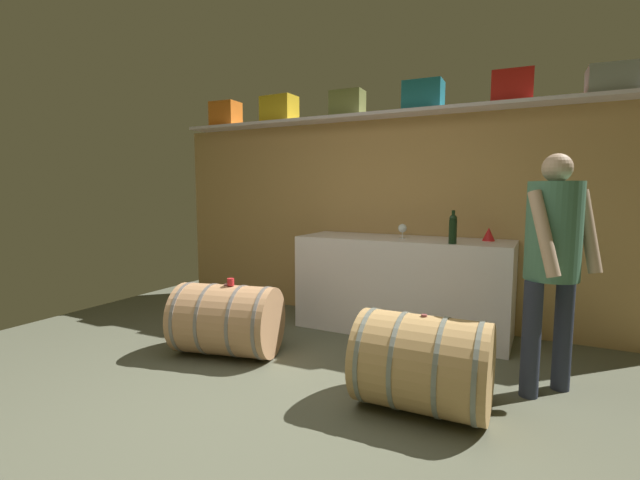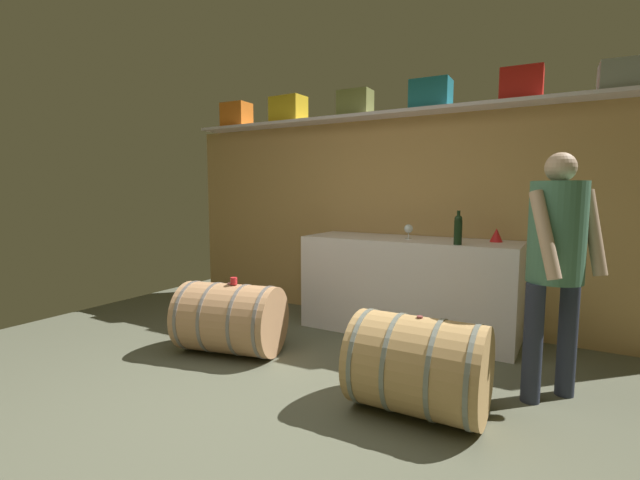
% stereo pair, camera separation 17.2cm
% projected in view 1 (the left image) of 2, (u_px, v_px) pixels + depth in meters
% --- Properties ---
extents(ground_plane, '(6.32, 8.25, 0.02)m').
position_uv_depth(ground_plane, '(294.00, 386.00, 3.12)').
color(ground_plane, '#585A47').
extents(back_wall_panel, '(5.12, 0.10, 2.09)m').
position_uv_depth(back_wall_panel, '(385.00, 221.00, 4.67)').
color(back_wall_panel, tan).
rests_on(back_wall_panel, ground).
extents(high_shelf_board, '(4.71, 0.40, 0.03)m').
position_uv_depth(high_shelf_board, '(381.00, 116.00, 4.42)').
color(high_shelf_board, silver).
rests_on(high_shelf_board, back_wall_panel).
extents(toolcase_orange, '(0.34, 0.26, 0.29)m').
position_uv_depth(toolcase_orange, '(226.00, 115.00, 5.30)').
color(toolcase_orange, orange).
rests_on(toolcase_orange, high_shelf_board).
extents(toolcase_yellow, '(0.39, 0.26, 0.28)m').
position_uv_depth(toolcase_yellow, '(279.00, 110.00, 4.95)').
color(toolcase_yellow, yellow).
rests_on(toolcase_yellow, high_shelf_board).
extents(toolcase_olive, '(0.34, 0.23, 0.26)m').
position_uv_depth(toolcase_olive, '(347.00, 104.00, 4.57)').
color(toolcase_olive, olive).
rests_on(toolcase_olive, high_shelf_board).
extents(toolcase_teal, '(0.37, 0.26, 0.27)m').
position_uv_depth(toolcase_teal, '(423.00, 96.00, 4.21)').
color(toolcase_teal, '#1C7384').
rests_on(toolcase_teal, high_shelf_board).
extents(toolcase_red, '(0.34, 0.25, 0.27)m').
position_uv_depth(toolcase_red, '(512.00, 87.00, 3.86)').
color(toolcase_red, red).
rests_on(toolcase_red, high_shelf_board).
extents(toolcase_grey, '(0.41, 0.30, 0.23)m').
position_uv_depth(toolcase_grey, '(615.00, 80.00, 3.52)').
color(toolcase_grey, gray).
rests_on(toolcase_grey, high_shelf_board).
extents(work_cabinet, '(1.99, 0.66, 0.91)m').
position_uv_depth(work_cabinet, '(402.00, 285.00, 4.25)').
color(work_cabinet, white).
rests_on(work_cabinet, ground).
extents(wine_bottle_dark, '(0.07, 0.07, 0.28)m').
position_uv_depth(wine_bottle_dark, '(453.00, 228.00, 3.74)').
color(wine_bottle_dark, black).
rests_on(wine_bottle_dark, work_cabinet).
extents(wine_glass, '(0.08, 0.08, 0.14)m').
position_uv_depth(wine_glass, '(402.00, 229.00, 4.17)').
color(wine_glass, white).
rests_on(wine_glass, work_cabinet).
extents(red_funnel, '(0.11, 0.11, 0.12)m').
position_uv_depth(red_funnel, '(489.00, 234.00, 3.97)').
color(red_funnel, red).
rests_on(red_funnel, work_cabinet).
extents(wine_barrel_near, '(0.93, 0.75, 0.59)m').
position_uv_depth(wine_barrel_near, '(227.00, 320.00, 3.66)').
color(wine_barrel_near, tan).
rests_on(wine_barrel_near, ground).
extents(wine_barrel_far, '(0.80, 0.62, 0.61)m').
position_uv_depth(wine_barrel_far, '(423.00, 363.00, 2.72)').
color(wine_barrel_far, tan).
rests_on(wine_barrel_far, ground).
extents(tasting_cup, '(0.06, 0.06, 0.06)m').
position_uv_depth(tasting_cup, '(231.00, 282.00, 3.60)').
color(tasting_cup, red).
rests_on(tasting_cup, wine_barrel_near).
extents(winemaker_pouring, '(0.48, 0.50, 1.59)m').
position_uv_depth(winemaker_pouring, '(553.00, 249.00, 2.88)').
color(winemaker_pouring, '#272D3E').
rests_on(winemaker_pouring, ground).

